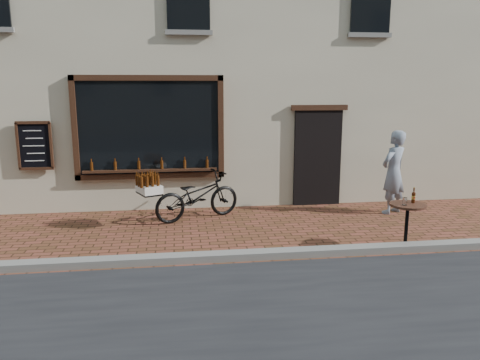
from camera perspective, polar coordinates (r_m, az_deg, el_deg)
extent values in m
plane|color=#512F1A|center=(7.55, 2.85, -10.00)|extent=(90.00, 90.00, 0.00)
cube|color=slate|center=(7.71, 2.58, -9.05)|extent=(90.00, 0.25, 0.12)
cube|color=beige|center=(13.64, -2.23, 20.97)|extent=(28.00, 6.00, 10.00)
cube|color=black|center=(10.40, -11.00, 6.28)|extent=(3.00, 0.06, 2.00)
cube|color=black|center=(10.34, -11.23, 12.12)|extent=(3.24, 0.10, 0.12)
cube|color=black|center=(10.53, -10.78, 0.52)|extent=(3.24, 0.10, 0.12)
cube|color=black|center=(10.59, -19.50, 5.92)|extent=(0.12, 0.10, 2.24)
cube|color=black|center=(10.41, -2.35, 6.48)|extent=(0.12, 0.10, 2.24)
cube|color=black|center=(10.46, -10.82, 1.16)|extent=(2.90, 0.16, 0.05)
cube|color=black|center=(10.97, 9.41, 2.65)|extent=(1.10, 0.10, 2.20)
cube|color=black|center=(10.82, 9.66, 8.70)|extent=(1.30, 0.10, 0.12)
cube|color=black|center=(10.84, -23.72, 3.85)|extent=(0.62, 0.04, 0.92)
cylinder|color=#3D1C07|center=(10.58, -17.62, 1.61)|extent=(0.06, 0.06, 0.19)
cylinder|color=#3D1C07|center=(10.51, -14.94, 1.69)|extent=(0.06, 0.06, 0.19)
cylinder|color=#3D1C07|center=(10.46, -12.22, 1.77)|extent=(0.06, 0.06, 0.19)
cylinder|color=#3D1C07|center=(10.43, -9.48, 1.85)|extent=(0.06, 0.06, 0.19)
cylinder|color=#3D1C07|center=(10.42, -6.73, 1.92)|extent=(0.06, 0.06, 0.19)
cylinder|color=#3D1C07|center=(10.44, -3.98, 1.99)|extent=(0.06, 0.06, 0.19)
imported|color=black|center=(9.78, -5.22, -1.95)|extent=(1.99, 1.36, 0.99)
cube|color=black|center=(9.34, -10.99, -1.59)|extent=(0.55, 0.63, 0.03)
cube|color=silver|center=(9.32, -11.02, -1.03)|extent=(0.56, 0.65, 0.15)
cylinder|color=#3D1C07|center=(9.14, -9.98, -0.08)|extent=(0.06, 0.06, 0.21)
cylinder|color=#3D1C07|center=(9.10, -10.62, -0.15)|extent=(0.06, 0.06, 0.21)
cylinder|color=#3D1C07|center=(9.06, -11.27, -0.23)|extent=(0.06, 0.06, 0.21)
cylinder|color=#3D1C07|center=(9.02, -11.92, -0.30)|extent=(0.06, 0.06, 0.21)
cylinder|color=#3D1C07|center=(9.26, -10.28, 0.06)|extent=(0.06, 0.06, 0.21)
cylinder|color=#3D1C07|center=(9.22, -10.92, -0.01)|extent=(0.06, 0.06, 0.21)
cylinder|color=#3D1C07|center=(9.18, -11.56, -0.08)|extent=(0.06, 0.06, 0.21)
cylinder|color=#3D1C07|center=(9.15, -12.20, -0.15)|extent=(0.06, 0.06, 0.21)
cylinder|color=#3D1C07|center=(9.38, -10.57, 0.20)|extent=(0.06, 0.06, 0.21)
cylinder|color=#3D1C07|center=(9.34, -11.20, 0.13)|extent=(0.06, 0.06, 0.21)
cylinder|color=#3D1C07|center=(9.30, -11.83, 0.06)|extent=(0.06, 0.06, 0.21)
cylinder|color=#3D1C07|center=(9.27, -12.47, -0.01)|extent=(0.06, 0.06, 0.21)
cylinder|color=#3D1C07|center=(9.50, -10.86, 0.33)|extent=(0.06, 0.06, 0.21)
cylinder|color=black|center=(8.66, 19.46, -7.68)|extent=(0.45, 0.45, 0.03)
cylinder|color=black|center=(8.55, 19.62, -5.33)|extent=(0.06, 0.06, 0.71)
cylinder|color=black|center=(8.45, 19.79, -2.89)|extent=(0.61, 0.61, 0.04)
cylinder|color=gold|center=(8.53, 20.39, -2.00)|extent=(0.06, 0.06, 0.06)
cylinder|color=white|center=(8.32, 19.44, -2.47)|extent=(0.08, 0.08, 0.13)
imported|color=gray|center=(10.66, 18.21, 0.92)|extent=(0.79, 0.71, 1.82)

